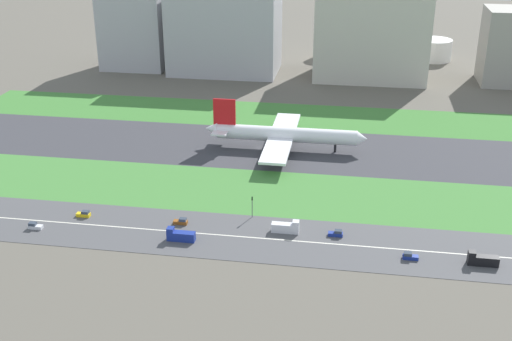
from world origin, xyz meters
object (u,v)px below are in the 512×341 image
object	(u,v)px
car_6	(181,222)
hangar_building	(225,29)
fuel_tank_east	(433,50)
office_tower	(372,33)
fuel_tank_west	(331,44)
fuel_tank_centre	(369,47)
truck_2	(180,236)
truck_1	(482,260)
car_4	(84,214)
car_5	(336,233)
truck_0	(286,227)
traffic_light	(252,205)
airliner	(282,134)
car_2	(35,226)
terminal_building	(134,29)
car_1	(410,256)

from	to	relation	value
car_6	hangar_building	xyz separation A→B (m)	(-22.92, 182.00, 23.27)
fuel_tank_east	office_tower	bearing A→B (deg)	-130.38
fuel_tank_west	fuel_tank_centre	xyz separation A→B (m)	(23.29, 0.00, -1.49)
truck_2	hangar_building	size ratio (longest dim) A/B	0.14
truck_1	fuel_tank_east	world-z (taller)	fuel_tank_east
truck_2	car_4	bearing A→B (deg)	-16.16
car_6	fuel_tank_west	world-z (taller)	fuel_tank_west
car_5	car_4	xyz separation A→B (m)	(-80.35, 0.00, 0.00)
fuel_tank_centre	fuel_tank_east	bearing A→B (deg)	0.00
office_tower	car_6	bearing A→B (deg)	-107.64
truck_0	traffic_light	world-z (taller)	traffic_light
fuel_tank_east	truck_1	bearing A→B (deg)	-91.69
truck_2	truck_1	bearing A→B (deg)	-180.00
airliner	truck_1	world-z (taller)	airliner
car_2	hangar_building	bearing A→B (deg)	-96.23
truck_1	hangar_building	size ratio (longest dim) A/B	0.14
fuel_tank_west	fuel_tank_east	distance (m)	61.51
car_6	office_tower	bearing A→B (deg)	72.36
hangar_building	office_tower	distance (m)	80.81
airliner	car_5	bearing A→B (deg)	-69.93
terminal_building	office_tower	size ratio (longest dim) A/B	0.75
airliner	truck_1	size ratio (longest dim) A/B	7.74
truck_0	hangar_building	xyz separation A→B (m)	(-55.98, 182.00, 22.52)
truck_1	fuel_tank_west	distance (m)	243.27
car_5	car_1	bearing A→B (deg)	-25.25
car_4	hangar_building	world-z (taller)	hangar_building
car_5	office_tower	size ratio (longest dim) A/B	0.07
car_6	terminal_building	bearing A→B (deg)	112.54
airliner	hangar_building	xyz separation A→B (m)	(-46.38, 114.00, 17.96)
car_6	fuel_tank_centre	size ratio (longest dim) A/B	0.17
traffic_light	terminal_building	world-z (taller)	terminal_building
car_1	car_2	distance (m)	113.38
car_1	traffic_light	distance (m)	51.62
car_1	office_tower	bearing A→B (deg)	-86.53
car_4	fuel_tank_west	bearing A→B (deg)	73.63
traffic_light	fuel_tank_east	xyz separation A→B (m)	(74.91, 219.01, 2.00)
car_5	fuel_tank_west	bearing A→B (deg)	93.44
car_1	car_5	xyz separation A→B (m)	(-21.20, 10.00, 0.00)
truck_2	car_1	distance (m)	67.04
car_2	terminal_building	distance (m)	195.78
airliner	office_tower	size ratio (longest dim) A/B	1.09
airliner	traffic_light	distance (m)	60.08
car_5	fuel_tank_centre	size ratio (longest dim) A/B	0.17
truck_0	fuel_tank_east	world-z (taller)	fuel_tank_east
traffic_light	fuel_tank_centre	bearing A→B (deg)	80.49
office_tower	truck_0	bearing A→B (deg)	-97.77
fuel_tank_east	car_5	bearing A→B (deg)	-101.90
airliner	car_6	bearing A→B (deg)	-109.03
car_4	office_tower	xyz separation A→B (m)	(89.92, 182.00, 23.66)
car_5	hangar_building	bearing A→B (deg)	111.37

